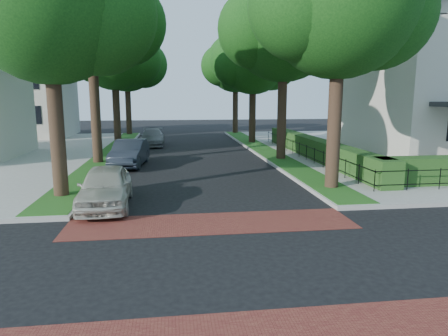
{
  "coord_description": "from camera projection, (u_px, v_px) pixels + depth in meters",
  "views": [
    {
      "loc": [
        -1.18,
        -8.82,
        3.94
      ],
      "look_at": [
        0.52,
        4.12,
        1.6
      ],
      "focal_mm": 32.0,
      "sensor_mm": 36.0,
      "label": 1
    }
  ],
  "objects": [
    {
      "name": "tree_right_far",
      "position": [
        254.0,
        60.0,
        32.59
      ],
      "size": [
        7.25,
        6.23,
        9.74
      ],
      "color": "black",
      "rests_on": "sidewalk_ne"
    },
    {
      "name": "parked_car_rear",
      "position": [
        152.0,
        137.0,
        32.25
      ],
      "size": [
        1.91,
        4.65,
        1.35
      ],
      "primitive_type": "imported",
      "rotation": [
        0.0,
        0.0,
        -0.0
      ],
      "color": "slate",
      "rests_on": "ground"
    },
    {
      "name": "grass_strip_ne",
      "position": [
        264.0,
        150.0,
        28.76
      ],
      "size": [
        1.6,
        29.8,
        0.02
      ],
      "primitive_type": "cube",
      "color": "#224E16",
      "rests_on": "sidewalk_ne"
    },
    {
      "name": "parked_car_front",
      "position": [
        105.0,
        187.0,
        14.37
      ],
      "size": [
        1.94,
        4.42,
        1.48
      ],
      "primitive_type": "imported",
      "rotation": [
        0.0,
        0.0,
        0.05
      ],
      "color": "#B3B1A1",
      "rests_on": "ground"
    },
    {
      "name": "tree_left_far",
      "position": [
        116.0,
        55.0,
        31.14
      ],
      "size": [
        7.0,
        6.02,
        9.86
      ],
      "color": "black",
      "rests_on": "sidewalk_nw"
    },
    {
      "name": "fence_main_road",
      "position": [
        303.0,
        151.0,
        24.87
      ],
      "size": [
        0.06,
        18.0,
        0.9
      ],
      "primitive_type": null,
      "color": "black",
      "rests_on": "sidewalk_ne"
    },
    {
      "name": "grass_strip_nw",
      "position": [
        110.0,
        152.0,
        27.38
      ],
      "size": [
        1.6,
        29.8,
        0.02
      ],
      "primitive_type": "cube",
      "color": "#224E16",
      "rests_on": "sidewalk_nw"
    },
    {
      "name": "house_left_far",
      "position": [
        19.0,
        85.0,
        37.81
      ],
      "size": [
        10.0,
        9.0,
        10.14
      ],
      "color": "beige",
      "rests_on": "sidewalk_nw"
    },
    {
      "name": "crosswalk_far",
      "position": [
        212.0,
        223.0,
        12.58
      ],
      "size": [
        9.0,
        2.2,
        0.01
      ],
      "primitive_type": "cube",
      "color": "maroon",
      "rests_on": "ground"
    },
    {
      "name": "tree_left_back",
      "position": [
        128.0,
        61.0,
        39.89
      ],
      "size": [
        7.75,
        6.66,
        10.44
      ],
      "color": "black",
      "rests_on": "sidewalk_nw"
    },
    {
      "name": "tree_right_near",
      "position": [
        340.0,
        3.0,
        15.88
      ],
      "size": [
        7.75,
        6.67,
        10.66
      ],
      "color": "black",
      "rests_on": "sidewalk_ne"
    },
    {
      "name": "tree_left_mid",
      "position": [
        93.0,
        16.0,
        22.17
      ],
      "size": [
        8.0,
        6.88,
        11.48
      ],
      "color": "black",
      "rests_on": "sidewalk_nw"
    },
    {
      "name": "tree_left_near",
      "position": [
        52.0,
        4.0,
        14.53
      ],
      "size": [
        7.5,
        6.45,
        10.2
      ],
      "color": "black",
      "rests_on": "sidewalk_nw"
    },
    {
      "name": "hedge_main_road",
      "position": [
        315.0,
        148.0,
        24.94
      ],
      "size": [
        1.0,
        18.0,
        1.2
      ],
      "primitive_type": "cube",
      "color": "#1E4518",
      "rests_on": "sidewalk_ne"
    },
    {
      "name": "ground",
      "position": [
        225.0,
        265.0,
        9.45
      ],
      "size": [
        120.0,
        120.0,
        0.0
      ],
      "primitive_type": "plane",
      "color": "black",
      "rests_on": "ground"
    },
    {
      "name": "sidewalk_ne",
      "position": [
        445.0,
        148.0,
        30.47
      ],
      "size": [
        30.0,
        30.0,
        0.15
      ],
      "primitive_type": "cube",
      "color": "gray",
      "rests_on": "ground"
    },
    {
      "name": "parked_car_middle",
      "position": [
        130.0,
        153.0,
        22.8
      ],
      "size": [
        2.03,
        4.72,
        1.51
      ],
      "primitive_type": "imported",
      "rotation": [
        0.0,
        0.0,
        -0.1
      ],
      "color": "#1D232C",
      "rests_on": "ground"
    },
    {
      "name": "tree_right_back",
      "position": [
        236.0,
        64.0,
        41.31
      ],
      "size": [
        7.5,
        6.45,
        10.2
      ],
      "color": "black",
      "rests_on": "sidewalk_ne"
    },
    {
      "name": "tree_right_mid",
      "position": [
        285.0,
        27.0,
        23.64
      ],
      "size": [
        8.25,
        7.09,
        11.22
      ],
      "color": "black",
      "rests_on": "sidewalk_ne"
    }
  ]
}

